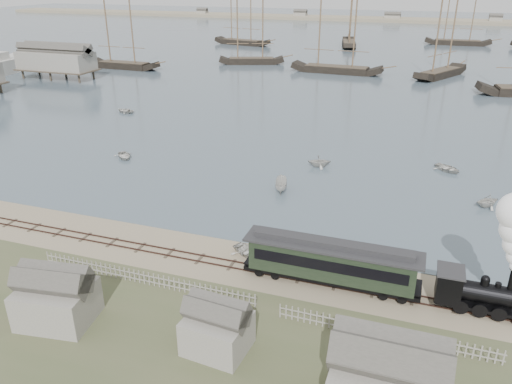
% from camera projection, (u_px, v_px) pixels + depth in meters
% --- Properties ---
extents(ground, '(600.00, 600.00, 0.00)m').
position_uv_depth(ground, '(250.00, 256.00, 44.38)').
color(ground, tan).
rests_on(ground, ground).
extents(harbor_water, '(600.00, 336.00, 0.06)m').
position_uv_depth(harbor_water, '(400.00, 39.00, 191.49)').
color(harbor_water, '#455463').
rests_on(harbor_water, ground).
extents(rail_track, '(120.00, 1.80, 0.16)m').
position_uv_depth(rail_track, '(242.00, 267.00, 42.64)').
color(rail_track, '#3A2520').
rests_on(rail_track, ground).
extents(picket_fence_west, '(19.00, 0.10, 1.20)m').
position_uv_depth(picket_fence_west, '(145.00, 284.00, 40.28)').
color(picket_fence_west, gray).
rests_on(picket_fence_west, ground).
extents(picket_fence_east, '(15.00, 0.10, 1.20)m').
position_uv_depth(picket_fence_east, '(385.00, 340.00, 34.14)').
color(picket_fence_east, gray).
rests_on(picket_fence_east, ground).
extents(shed_left, '(5.00, 4.00, 4.10)m').
position_uv_depth(shed_left, '(60.00, 320.00, 36.14)').
color(shed_left, gray).
rests_on(shed_left, ground).
extents(shed_mid, '(4.00, 3.50, 3.60)m').
position_uv_depth(shed_mid, '(218.00, 348.00, 33.40)').
color(shed_mid, gray).
rests_on(shed_mid, ground).
extents(far_spit, '(500.00, 20.00, 1.80)m').
position_uv_depth(far_spit, '(411.00, 22.00, 260.73)').
color(far_spit, tan).
rests_on(far_spit, ground).
extents(locomotive, '(7.39, 2.76, 9.22)m').
position_uv_depth(locomotive, '(504.00, 265.00, 35.03)').
color(locomotive, black).
rests_on(locomotive, ground).
extents(passenger_coach, '(14.04, 2.71, 3.41)m').
position_uv_depth(passenger_coach, '(331.00, 261.00, 39.52)').
color(passenger_coach, black).
rests_on(passenger_coach, ground).
extents(beached_dinghy, '(3.85, 4.34, 0.74)m').
position_uv_depth(beached_dinghy, '(250.00, 252.00, 44.26)').
color(beached_dinghy, beige).
rests_on(beached_dinghy, ground).
extents(rowboat_0, '(4.06, 4.07, 0.69)m').
position_uv_depth(rowboat_0, '(124.00, 156.00, 67.59)').
color(rowboat_0, beige).
rests_on(rowboat_0, harbor_water).
extents(rowboat_1, '(3.36, 3.62, 1.57)m').
position_uv_depth(rowboat_1, '(319.00, 161.00, 64.35)').
color(rowboat_1, beige).
rests_on(rowboat_1, harbor_water).
extents(rowboat_2, '(3.71, 2.11, 1.35)m').
position_uv_depth(rowboat_2, '(281.00, 185.00, 57.28)').
color(rowboat_2, beige).
rests_on(rowboat_2, harbor_water).
extents(rowboat_3, '(4.22, 4.37, 0.74)m').
position_uv_depth(rowboat_3, '(448.00, 168.00, 63.15)').
color(rowboat_3, beige).
rests_on(rowboat_3, harbor_water).
extents(rowboat_4, '(3.58, 3.64, 1.46)m').
position_uv_depth(rowboat_4, '(488.00, 201.00, 53.27)').
color(rowboat_4, beige).
rests_on(rowboat_4, harbor_water).
extents(rowboat_6, '(3.45, 4.16, 0.74)m').
position_uv_depth(rowboat_6, '(125.00, 110.00, 89.87)').
color(rowboat_6, beige).
rests_on(rowboat_6, harbor_water).
extents(schooner_0, '(19.70, 5.04, 20.00)m').
position_uv_depth(schooner_0, '(121.00, 29.00, 127.83)').
color(schooner_0, black).
rests_on(schooner_0, harbor_water).
extents(schooner_1, '(18.18, 9.99, 20.00)m').
position_uv_depth(schooner_1, '(251.00, 26.00, 134.54)').
color(schooner_1, black).
rests_on(schooner_1, harbor_water).
extents(schooner_2, '(23.09, 6.46, 20.00)m').
position_uv_depth(schooner_2, '(339.00, 32.00, 122.10)').
color(schooner_2, black).
rests_on(schooner_2, harbor_water).
extents(schooner_3, '(12.89, 19.65, 20.00)m').
position_uv_depth(schooner_3, '(446.00, 34.00, 117.09)').
color(schooner_3, black).
rests_on(schooner_3, harbor_water).
extents(schooner_6, '(21.46, 8.91, 20.00)m').
position_uv_depth(schooner_6, '(242.00, 15.00, 172.37)').
color(schooner_6, black).
rests_on(schooner_6, harbor_water).
extents(schooner_7, '(8.61, 21.05, 20.00)m').
position_uv_depth(schooner_7, '(351.00, 16.00, 168.23)').
color(schooner_7, black).
rests_on(schooner_7, harbor_water).
extents(schooner_8, '(22.18, 5.85, 20.00)m').
position_uv_depth(schooner_8, '(462.00, 15.00, 171.67)').
color(schooner_8, black).
rests_on(schooner_8, harbor_water).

